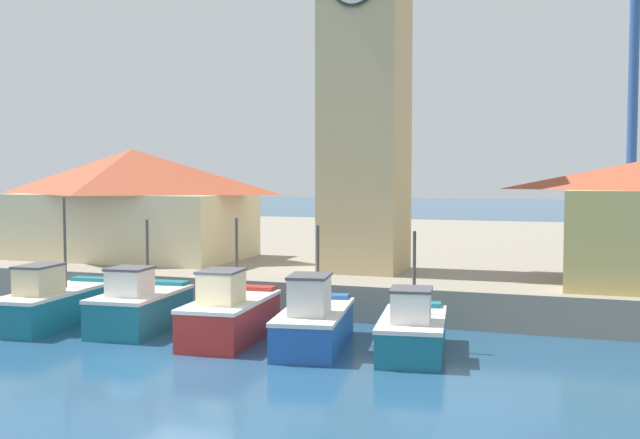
% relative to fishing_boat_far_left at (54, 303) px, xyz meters
% --- Properties ---
extents(ground_plane, '(300.00, 300.00, 0.00)m').
position_rel_fishing_boat_far_left_xyz_m(ground_plane, '(6.56, -2.74, -0.77)').
color(ground_plane, navy).
extents(quay_wharf, '(120.00, 40.00, 1.30)m').
position_rel_fishing_boat_far_left_xyz_m(quay_wharf, '(6.56, 23.84, -0.12)').
color(quay_wharf, gray).
rests_on(quay_wharf, ground).
extents(fishing_boat_far_left, '(2.23, 5.34, 4.41)m').
position_rel_fishing_boat_far_left_xyz_m(fishing_boat_far_left, '(0.00, 0.00, 0.00)').
color(fishing_boat_far_left, '#196B7F').
rests_on(fishing_boat_far_left, ground).
extents(fishing_boat_left_outer, '(2.38, 4.31, 3.69)m').
position_rel_fishing_boat_far_left_xyz_m(fishing_boat_left_outer, '(3.28, 0.27, 0.02)').
color(fishing_boat_left_outer, '#196B7F').
rests_on(fishing_boat_left_outer, ground).
extents(fishing_boat_left_inner, '(2.36, 4.73, 3.82)m').
position_rel_fishing_boat_far_left_xyz_m(fishing_boat_left_inner, '(6.80, -0.11, 0.04)').
color(fishing_boat_left_inner, '#AD2823').
rests_on(fishing_boat_left_inner, ground).
extents(fishing_boat_mid_left, '(2.62, 5.00, 3.65)m').
position_rel_fishing_boat_far_left_xyz_m(fishing_boat_mid_left, '(9.62, -0.13, -0.01)').
color(fishing_boat_mid_left, '#2356A8').
rests_on(fishing_boat_mid_left, ground).
extents(fishing_boat_center, '(2.46, 4.45, 3.54)m').
position_rel_fishing_boat_far_left_xyz_m(fishing_boat_center, '(12.61, 0.02, -0.07)').
color(fishing_boat_center, '#196B7F').
rests_on(fishing_boat_center, ground).
extents(clock_tower, '(3.65, 3.65, 17.56)m').
position_rel_fishing_boat_far_left_xyz_m(clock_tower, '(8.84, 8.06, 8.95)').
color(clock_tower, tan).
rests_on(clock_tower, quay_wharf).
extents(warehouse_left, '(10.87, 6.43, 5.11)m').
position_rel_fishing_boat_far_left_xyz_m(warehouse_left, '(-2.87, 9.19, 3.15)').
color(warehouse_left, beige).
rests_on(warehouse_left, quay_wharf).
extents(port_crane_far, '(2.00, 11.05, 21.25)m').
position_rel_fishing_boat_far_left_xyz_m(port_crane_far, '(19.76, 25.44, 8.98)').
color(port_crane_far, navy).
rests_on(port_crane_far, quay_wharf).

